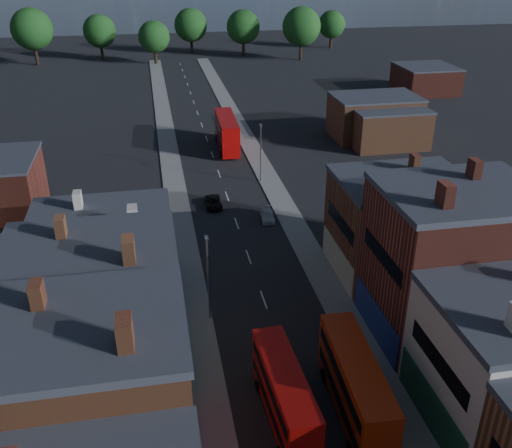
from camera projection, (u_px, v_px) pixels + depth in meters
name	position (u px, v px, depth m)	size (l,w,h in m)	color
pavement_west	(180.00, 220.00, 67.32)	(3.00, 200.00, 0.12)	gray
pavement_east	(287.00, 211.00, 69.47)	(3.00, 200.00, 0.12)	gray
lamp_post_2	(208.00, 273.00, 47.89)	(0.25, 0.70, 8.12)	slate
lamp_post_3	(261.00, 149.00, 75.95)	(0.25, 0.70, 8.12)	slate
bus_0	(285.00, 394.00, 38.54)	(2.81, 9.93, 4.25)	#B60D0A
bus_1	(355.00, 385.00, 39.00)	(3.12, 10.92, 4.67)	#B52A0A
bus_2	(227.00, 132.00, 89.09)	(3.25, 11.86, 5.09)	#B00907
car_2	(214.00, 202.00, 70.59)	(1.92, 4.16, 1.16)	black
car_3	(267.00, 215.00, 67.40)	(1.51, 3.72, 1.08)	silver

